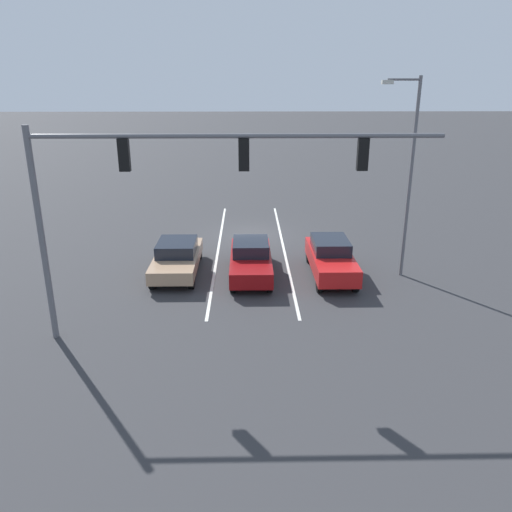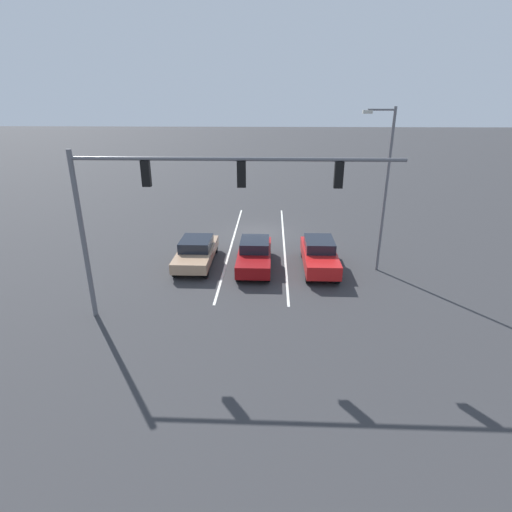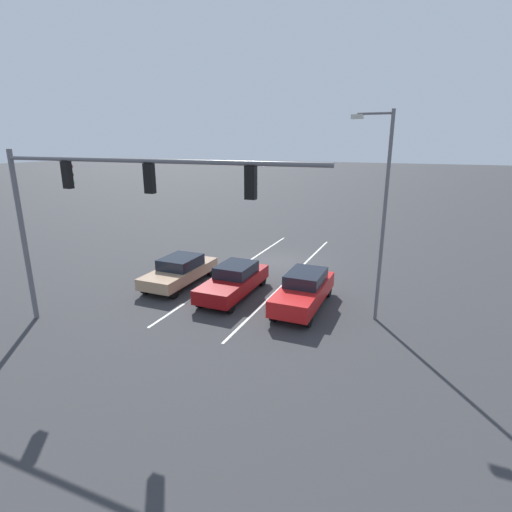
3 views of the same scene
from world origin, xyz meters
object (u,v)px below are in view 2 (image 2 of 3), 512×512
object	(u,v)px
car_maroon_midlane_front	(255,254)
car_tan_rightlane_front	(196,251)
street_lamp_left_shoulder	(384,183)
car_red_leftlane_front	(319,254)
traffic_signal_gantry	(182,193)

from	to	relation	value
car_maroon_midlane_front	car_tan_rightlane_front	distance (m)	3.26
car_maroon_midlane_front	street_lamp_left_shoulder	world-z (taller)	street_lamp_left_shoulder
car_maroon_midlane_front	street_lamp_left_shoulder	distance (m)	7.54
car_maroon_midlane_front	car_red_leftlane_front	distance (m)	3.47
car_maroon_midlane_front	car_red_leftlane_front	bearing A→B (deg)	178.32
car_red_leftlane_front	street_lamp_left_shoulder	bearing A→B (deg)	179.10
car_tan_rightlane_front	street_lamp_left_shoulder	size ratio (longest dim) A/B	0.58
car_tan_rightlane_front	traffic_signal_gantry	distance (m)	7.42
car_maroon_midlane_front	car_tan_rightlane_front	bearing A→B (deg)	-5.90
street_lamp_left_shoulder	traffic_signal_gantry	bearing A→B (deg)	30.97
car_tan_rightlane_front	street_lamp_left_shoulder	bearing A→B (deg)	177.14
car_tan_rightlane_front	street_lamp_left_shoulder	distance (m)	10.46
car_maroon_midlane_front	traffic_signal_gantry	xyz separation A→B (m)	(2.49, 5.50, 4.50)
traffic_signal_gantry	car_tan_rightlane_front	bearing A→B (deg)	-82.65
traffic_signal_gantry	street_lamp_left_shoulder	bearing A→B (deg)	-149.03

